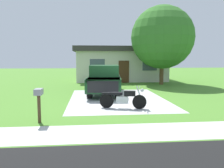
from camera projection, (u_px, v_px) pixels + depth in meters
The scene contains 8 objects.
ground_plane at pixel (117, 99), 13.42m from camera, with size 80.00×80.00×0.00m, color #4D842D.
driveway_pad at pixel (117, 99), 13.42m from camera, with size 5.41×7.56×0.01m, color #BBBBBB.
sidewalk_strip at pixel (139, 132), 7.48m from camera, with size 36.00×1.80×0.01m, color beige.
motorcycle at pixel (123, 98), 10.87m from camera, with size 2.17×0.87×1.09m.
pickup_truck at pixel (105, 79), 15.36m from camera, with size 2.54×5.78×1.90m.
mailbox at pixel (39, 96), 8.42m from camera, with size 0.26×0.48×1.26m.
shade_tree at pixel (162, 37), 20.28m from camera, with size 5.52×5.52×6.91m.
neighbor_house at pixel (120, 63), 24.48m from camera, with size 9.60×5.60×3.50m.
Camera 1 is at (-1.57, -13.14, 2.38)m, focal length 37.12 mm.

